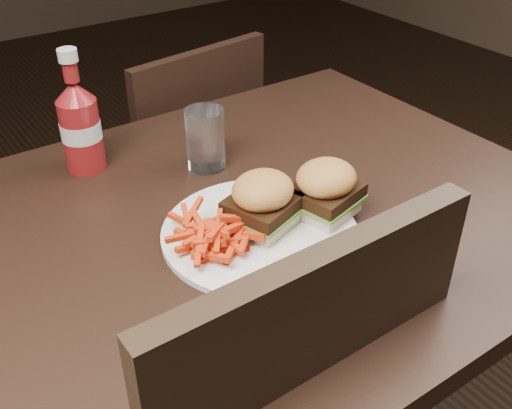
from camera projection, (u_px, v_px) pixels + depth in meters
dining_table at (202, 241)px, 0.91m from camera, size 1.20×0.80×0.04m
chair_far at (167, 181)px, 1.63m from camera, size 0.43×0.43×0.04m
plate at (260, 233)px, 0.89m from camera, size 0.29×0.29×0.01m
sandwich_half_a at (263, 219)px, 0.89m from camera, size 0.11×0.10×0.02m
sandwich_half_b at (324, 206)px, 0.92m from camera, size 0.10×0.10×0.02m
fries_pile at (217, 231)px, 0.85m from camera, size 0.15×0.15×0.05m
ketchup_bottle at (82, 137)px, 1.03m from camera, size 0.09×0.09×0.13m
tumbler at (205, 139)px, 1.03m from camera, size 0.09×0.09×0.11m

